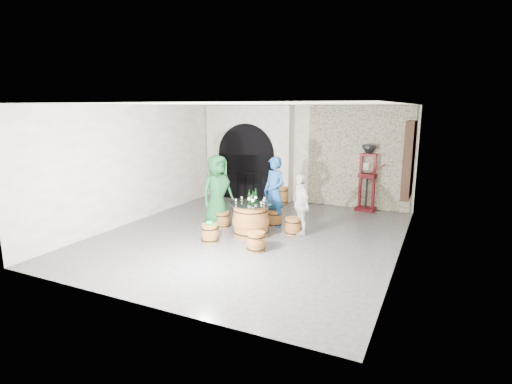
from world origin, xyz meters
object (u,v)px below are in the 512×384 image
at_px(barrel_stool_right, 293,226).
at_px(person_blue, 274,192).
at_px(barrel_stool_near_left, 210,233).
at_px(person_white, 301,205).
at_px(barrel_stool_far, 274,218).
at_px(barrel_stool_near_right, 256,242).
at_px(side_barrel, 282,195).
at_px(barrel_table, 251,219).
at_px(barrel_stool_left, 222,219).
at_px(wine_bottle_center, 253,199).
at_px(wine_bottle_left, 249,197).
at_px(corking_press, 368,173).
at_px(person_green, 218,191).
at_px(wine_bottle_right, 256,196).

xyz_separation_m(barrel_stool_right, person_blue, (-0.71, 0.48, 0.72)).
relative_size(barrel_stool_near_left, person_white, 0.28).
bearing_deg(barrel_stool_near_left, person_white, 40.24).
xyz_separation_m(barrel_stool_far, barrel_stool_near_left, (-0.88, -1.87, 0.00)).
xyz_separation_m(barrel_stool_near_right, side_barrel, (-1.11, 4.34, 0.07)).
xyz_separation_m(barrel_table, barrel_stool_left, (-1.01, 0.33, -0.21)).
xyz_separation_m(barrel_stool_left, person_blue, (1.21, 0.70, 0.72)).
distance_m(wine_bottle_center, side_barrel, 3.68).
bearing_deg(barrel_stool_far, side_barrel, 107.08).
xyz_separation_m(wine_bottle_left, corking_press, (2.16, 3.76, 0.20)).
relative_size(barrel_stool_near_left, person_green, 0.22).
bearing_deg(side_barrel, wine_bottle_left, -81.71).
bearing_deg(person_white, corking_press, 121.04).
distance_m(barrel_stool_left, person_white, 2.17).
height_order(barrel_stool_near_left, wine_bottle_right, wine_bottle_right).
distance_m(barrel_stool_far, person_green, 1.69).
xyz_separation_m(barrel_table, wine_bottle_right, (0.04, 0.19, 0.56)).
height_order(person_green, person_white, person_green).
relative_size(person_green, wine_bottle_left, 5.91).
height_order(barrel_stool_left, side_barrel, side_barrel).
xyz_separation_m(barrel_stool_near_left, wine_bottle_center, (0.79, 0.71, 0.76)).
distance_m(barrel_table, barrel_stool_far, 1.09).
bearing_deg(barrel_stool_near_right, wine_bottle_right, 115.87).
height_order(barrel_stool_near_right, wine_bottle_left, wine_bottle_left).
relative_size(barrel_stool_near_right, wine_bottle_right, 1.32).
bearing_deg(barrel_stool_near_right, person_green, 143.56).
relative_size(barrel_table, person_green, 0.57).
distance_m(barrel_stool_left, side_barrel, 3.15).
distance_m(barrel_table, barrel_stool_right, 1.09).
relative_size(person_white, wine_bottle_right, 4.71).
bearing_deg(barrel_stool_right, wine_bottle_left, -149.32).
height_order(person_green, wine_bottle_left, person_green).
xyz_separation_m(barrel_table, barrel_stool_right, (0.91, 0.56, -0.21)).
bearing_deg(barrel_stool_near_right, corking_press, 71.58).
bearing_deg(side_barrel, barrel_stool_near_left, -91.89).
height_order(barrel_stool_near_left, corking_press, corking_press).
bearing_deg(barrel_stool_far, barrel_table, -100.75).
relative_size(barrel_stool_left, barrel_stool_right, 1.00).
xyz_separation_m(barrel_stool_left, barrel_stool_right, (1.92, 0.23, 0.00)).
xyz_separation_m(wine_bottle_left, side_barrel, (-0.50, 3.45, -0.69)).
relative_size(barrel_table, wine_bottle_left, 3.39).
distance_m(wine_bottle_left, wine_bottle_center, 0.18).
distance_m(barrel_stool_near_left, person_white, 2.35).
relative_size(barrel_stool_near_left, wine_bottle_right, 1.32).
xyz_separation_m(barrel_stool_near_left, wine_bottle_left, (0.64, 0.82, 0.76)).
bearing_deg(person_blue, barrel_stool_near_right, -57.06).
bearing_deg(person_white, wine_bottle_left, -99.36).
distance_m(barrel_table, barrel_stool_left, 1.09).
bearing_deg(barrel_stool_right, barrel_stool_near_left, -139.00).
relative_size(barrel_stool_left, corking_press, 0.21).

